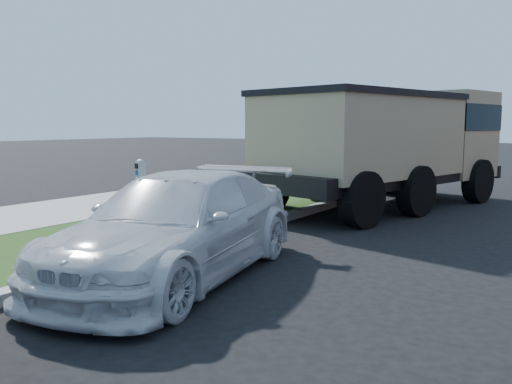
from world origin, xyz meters
The scene contains 5 objects.
ground centered at (0.00, 0.00, 0.00)m, with size 120.00×120.00×0.00m, color black.
streetside centered at (-5.57, 2.00, 0.07)m, with size 6.12×50.00×0.15m.
parking_meter centered at (-3.05, 0.22, 1.11)m, with size 0.22×0.19×1.36m.
white_wagon centered at (-1.65, -0.45, 0.69)m, with size 1.92×4.73×1.37m, color silver.
dump_truck centered at (-1.48, 7.26, 1.62)m, with size 4.39×7.77×2.88m.
Camera 1 is at (3.03, -5.85, 2.01)m, focal length 38.00 mm.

